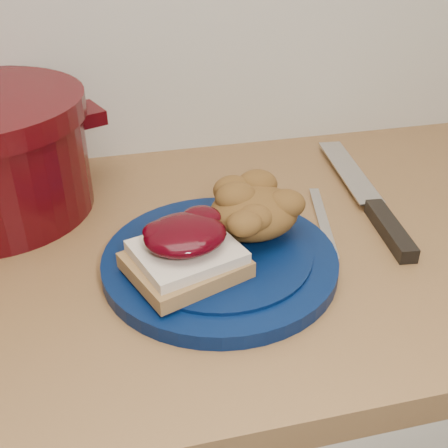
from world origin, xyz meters
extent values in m
cylinder|color=#041339|center=(0.04, 1.44, 0.91)|extent=(0.35, 0.35, 0.02)
cube|color=olive|center=(-0.01, 1.41, 0.93)|extent=(0.15, 0.14, 0.02)
cube|color=beige|center=(0.00, 1.42, 0.95)|extent=(0.14, 0.13, 0.01)
ellipsoid|color=black|center=(0.00, 1.42, 0.97)|extent=(0.11, 0.11, 0.03)
ellipsoid|color=brown|center=(0.09, 1.48, 0.95)|extent=(0.14, 0.13, 0.06)
cube|color=black|center=(0.28, 1.46, 0.91)|extent=(0.04, 0.13, 0.02)
cube|color=silver|center=(0.30, 1.63, 0.91)|extent=(0.06, 0.22, 0.00)
cube|color=silver|center=(0.20, 1.51, 0.90)|extent=(0.06, 0.18, 0.00)
cube|color=#3B0509|center=(-0.10, 1.72, 1.01)|extent=(0.06, 0.07, 0.02)
camera|label=1|loc=(-0.08, 0.90, 1.31)|focal=45.00mm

